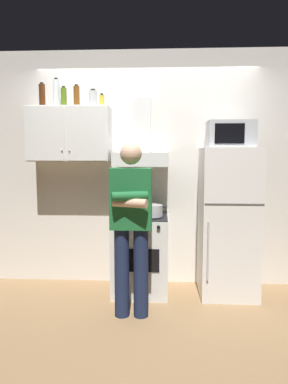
# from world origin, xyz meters

# --- Properties ---
(ground_plane) EXTENTS (7.00, 7.00, 0.00)m
(ground_plane) POSITION_xyz_m (0.00, 0.00, 0.00)
(ground_plane) COLOR olive
(back_wall_tiled) EXTENTS (4.80, 0.10, 2.70)m
(back_wall_tiled) POSITION_xyz_m (0.00, 0.60, 1.35)
(back_wall_tiled) COLOR silver
(back_wall_tiled) RESTS_ON ground_plane
(upper_cabinet) EXTENTS (0.90, 0.37, 0.60)m
(upper_cabinet) POSITION_xyz_m (-0.85, 0.37, 1.75)
(upper_cabinet) COLOR white
(stove_oven) EXTENTS (0.60, 0.62, 0.87)m
(stove_oven) POSITION_xyz_m (-0.05, 0.25, 0.43)
(stove_oven) COLOR white
(stove_oven) RESTS_ON ground_plane
(range_hood) EXTENTS (0.60, 0.44, 0.75)m
(range_hood) POSITION_xyz_m (-0.05, 0.38, 1.60)
(range_hood) COLOR white
(refrigerator) EXTENTS (0.60, 0.62, 1.60)m
(refrigerator) POSITION_xyz_m (0.90, 0.25, 0.80)
(refrigerator) COLOR white
(refrigerator) RESTS_ON ground_plane
(microwave) EXTENTS (0.48, 0.37, 0.28)m
(microwave) POSITION_xyz_m (0.90, 0.27, 1.74)
(microwave) COLOR #B7BABF
(microwave) RESTS_ON refrigerator
(person_standing) EXTENTS (0.38, 0.33, 1.64)m
(person_standing) POSITION_xyz_m (-0.10, -0.36, 0.90)
(person_standing) COLOR #192342
(person_standing) RESTS_ON ground_plane
(cooking_pot) EXTENTS (0.32, 0.22, 0.12)m
(cooking_pot) POSITION_xyz_m (0.08, 0.13, 0.94)
(cooking_pot) COLOR #B7BABF
(cooking_pot) RESTS_ON stove_oven
(bottle_beer_brown) EXTENTS (0.07, 0.07, 0.24)m
(bottle_beer_brown) POSITION_xyz_m (-0.77, 0.39, 2.16)
(bottle_beer_brown) COLOR brown
(bottle_beer_brown) RESTS_ON upper_cabinet
(bottle_rum_dark) EXTENTS (0.07, 0.07, 0.27)m
(bottle_rum_dark) POSITION_xyz_m (-1.16, 0.40, 2.18)
(bottle_rum_dark) COLOR #47230F
(bottle_rum_dark) RESTS_ON upper_cabinet
(bottle_vodka_clear) EXTENTS (0.07, 0.07, 0.32)m
(bottle_vodka_clear) POSITION_xyz_m (-1.00, 0.41, 2.20)
(bottle_vodka_clear) COLOR silver
(bottle_vodka_clear) RESTS_ON upper_cabinet
(bottle_canister_steel) EXTENTS (0.09, 0.09, 0.19)m
(bottle_canister_steel) POSITION_xyz_m (-0.59, 0.41, 2.14)
(bottle_canister_steel) COLOR #B2B5BA
(bottle_canister_steel) RESTS_ON upper_cabinet
(bottle_olive_oil) EXTENTS (0.06, 0.06, 0.22)m
(bottle_olive_oil) POSITION_xyz_m (-0.91, 0.38, 2.15)
(bottle_olive_oil) COLOR #4C6B19
(bottle_olive_oil) RESTS_ON upper_cabinet
(bottle_spice_jar) EXTENTS (0.06, 0.06, 0.14)m
(bottle_spice_jar) POSITION_xyz_m (-0.48, 0.35, 2.11)
(bottle_spice_jar) COLOR gold
(bottle_spice_jar) RESTS_ON upper_cabinet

